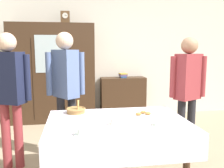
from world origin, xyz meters
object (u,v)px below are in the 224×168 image
Objects in this scene: spoon_mid_left at (87,120)px; person_behind_table_right at (188,85)px; wall_cabinet at (53,73)px; tea_cup_near_left at (158,123)px; mantel_clock at (65,17)px; bookshelf_low at (123,97)px; person_by_cabinet at (9,87)px; dining_table at (118,130)px; tea_cup_center at (81,132)px; spoon_mid_right at (76,129)px; tea_cup_mid_right at (114,122)px; book_stack at (123,75)px; pastry_plate at (143,115)px; person_near_right_end at (66,82)px; bread_basket at (76,110)px.

person_behind_table_right is at bearing 18.90° from spoon_mid_left.
wall_cabinet reaches higher than tea_cup_near_left.
mantel_clock is 2.08m from bookshelf_low.
person_by_cabinet is (-1.85, -2.05, 0.61)m from bookshelf_low.
person_by_cabinet is at bearing 154.91° from dining_table.
person_behind_table_right is (1.49, 0.94, 0.26)m from tea_cup_center.
spoon_mid_right is at bearing 105.02° from tea_cup_center.
spoon_mid_right is at bearing -166.83° from tea_cup_mid_right.
tea_cup_mid_right is (0.84, -2.70, -0.25)m from wall_cabinet.
pastry_plate is (-0.25, -2.47, -0.19)m from book_stack.
mantel_clock reaches higher than person_behind_table_right.
pastry_plate is at bearing -62.97° from wall_cabinet.
mantel_clock is 1.08× the size of book_stack.
bookshelf_low reaches higher than tea_cup_center.
wall_cabinet reaches higher than person_behind_table_right.
wall_cabinet is 2.84m from spoon_mid_right.
pastry_plate is at bearing 27.35° from dining_table.
person_near_right_end reaches higher than book_stack.
book_stack reaches higher than tea_cup_mid_right.
person_near_right_end is at bearing 144.93° from pastry_plate.
wall_cabinet is at bearing 100.13° from person_near_right_end.
tea_cup_mid_right reaches higher than spoon_mid_right.
bread_basket is at bearing -115.18° from bookshelf_low.
book_stack is at bearing 2.43° from mantel_clock.
bread_basket is (-0.45, 0.43, 0.13)m from dining_table.
book_stack is 2.72m from spoon_mid_left.
dining_table is at bearing -15.45° from spoon_mid_left.
person_behind_table_right is (1.53, 0.15, 0.25)m from bread_basket.
person_by_cabinet is at bearing 168.51° from bread_basket.
dining_table is at bearing 60.24° from tea_cup_mid_right.
tea_cup_near_left is at bearing -26.09° from person_by_cabinet.
person_behind_table_right is at bearing -0.40° from person_by_cabinet.
bread_basket is 2.02× the size of spoon_mid_right.
spoon_mid_left is (0.12, -0.33, -0.03)m from bread_basket.
book_stack is 1.71× the size of tea_cup_mid_right.
bookshelf_low is 0.58× the size of person_behind_table_right.
wall_cabinet is 1.17m from mantel_clock.
bookshelf_low is (0.59, 2.64, -0.19)m from dining_table.
bread_basket is 0.14× the size of person_by_cabinet.
mantel_clock is 3.08m from tea_cup_mid_right.
book_stack is 2.87m from tea_cup_near_left.
book_stack is at bearing 0.00° from bookshelf_low.
tea_cup_center is 0.81m from tea_cup_near_left.
person_near_right_end reaches higher than person_behind_table_right.
tea_cup_near_left is (-0.21, -2.85, 0.32)m from bookshelf_low.
tea_cup_near_left is (1.00, -2.80, -1.38)m from mantel_clock.
dining_table is 6.44× the size of bread_basket.
spoon_mid_right is (-0.01, -0.63, -0.03)m from bread_basket.
wall_cabinet is (-0.90, 2.59, 0.37)m from dining_table.
mantel_clock is 1.71m from book_stack.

